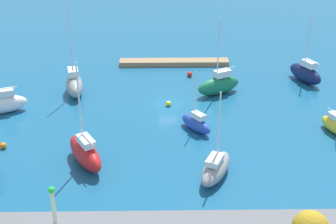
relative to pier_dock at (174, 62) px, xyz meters
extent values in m
plane|color=#19567F|center=(1.33, 15.18, -0.40)|extent=(160.00, 160.00, 0.00)
cube|color=#997A56|center=(0.00, 0.00, 0.00)|extent=(18.01, 2.31, 0.81)
cylinder|color=silver|center=(11.26, 41.79, 2.64)|extent=(0.36, 0.36, 3.20)
sphere|color=green|center=(11.26, 41.79, 4.49)|extent=(0.56, 0.56, 0.56)
ellipsoid|color=gray|center=(14.54, 11.53, 0.92)|extent=(3.75, 7.15, 2.65)
cube|color=silver|center=(14.66, 11.00, 2.71)|extent=(1.89, 2.70, 0.91)
cylinder|color=silver|center=(14.47, 11.86, 7.46)|extent=(0.16, 0.16, 10.42)
cylinder|color=silver|center=(14.75, 10.62, 3.32)|extent=(0.68, 2.52, 0.13)
ellipsoid|color=#19724C|center=(-6.01, 11.90, 0.89)|extent=(6.96, 5.02, 2.59)
cube|color=silver|center=(-6.49, 11.65, 2.66)|extent=(2.74, 2.25, 0.94)
cylinder|color=silver|center=(-5.71, 12.06, 6.41)|extent=(0.16, 0.16, 8.44)
cylinder|color=silver|center=(-7.06, 11.35, 3.28)|extent=(2.75, 1.54, 0.13)
ellipsoid|color=#2347B2|center=(-2.05, 22.80, 0.50)|extent=(4.21, 4.93, 1.80)
cube|color=silver|center=(-2.29, 23.12, 1.74)|extent=(1.81, 1.99, 0.70)
cylinder|color=silver|center=(-1.90, 22.60, 4.37)|extent=(0.12, 0.12, 5.95)
cylinder|color=silver|center=(-2.50, 23.41, 2.25)|extent=(1.28, 1.67, 0.10)
ellipsoid|color=white|center=(23.01, 17.51, 0.77)|extent=(6.68, 4.32, 2.35)
cube|color=silver|center=(22.54, 17.32, 2.39)|extent=(2.59, 2.03, 0.88)
cylinder|color=silver|center=(22.13, 17.16, 2.98)|extent=(2.39, 1.04, 0.12)
ellipsoid|color=red|center=(10.37, 30.32, 1.00)|extent=(5.41, 7.25, 2.81)
cube|color=silver|center=(10.08, 30.82, 2.79)|extent=(2.38, 2.86, 0.75)
cylinder|color=silver|center=(10.55, 30.01, 6.82)|extent=(0.17, 0.17, 8.83)
cylinder|color=silver|center=(9.81, 31.28, 3.31)|extent=(1.59, 2.61, 0.14)
ellipsoid|color=yellow|center=(-18.98, 23.62, 0.49)|extent=(3.36, 5.07, 1.78)
cube|color=silver|center=(-18.84, 23.26, 1.68)|extent=(1.59, 1.98, 0.61)
cylinder|color=silver|center=(-18.68, 22.87, 2.14)|extent=(0.87, 1.98, 0.09)
ellipsoid|color=gray|center=(-3.39, 32.98, 0.65)|extent=(4.71, 6.74, 2.10)
cube|color=silver|center=(-3.18, 33.44, 2.00)|extent=(2.17, 2.65, 0.61)
cylinder|color=silver|center=(-3.53, 32.69, 5.43)|extent=(0.15, 0.15, 7.48)
cylinder|color=silver|center=(-3.05, 33.72, 2.45)|extent=(1.07, 2.11, 0.12)
ellipsoid|color=#141E4C|center=(-19.60, 7.59, 0.89)|extent=(4.58, 6.83, 2.58)
cube|color=silver|center=(-19.82, 8.07, 2.63)|extent=(2.08, 2.66, 0.91)
cylinder|color=silver|center=(-19.46, 7.29, 6.14)|extent=(0.16, 0.16, 7.93)
cylinder|color=silver|center=(-20.13, 8.74, 3.24)|extent=(1.46, 2.95, 0.13)
sphere|color=yellow|center=(1.19, 15.83, -0.04)|extent=(0.72, 0.72, 0.72)
sphere|color=red|center=(-2.29, 5.27, 0.00)|extent=(0.80, 0.80, 0.80)
sphere|color=orange|center=(20.32, 26.78, -0.03)|extent=(0.75, 0.75, 0.75)
camera|label=1|loc=(2.16, 74.01, 27.57)|focal=50.79mm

